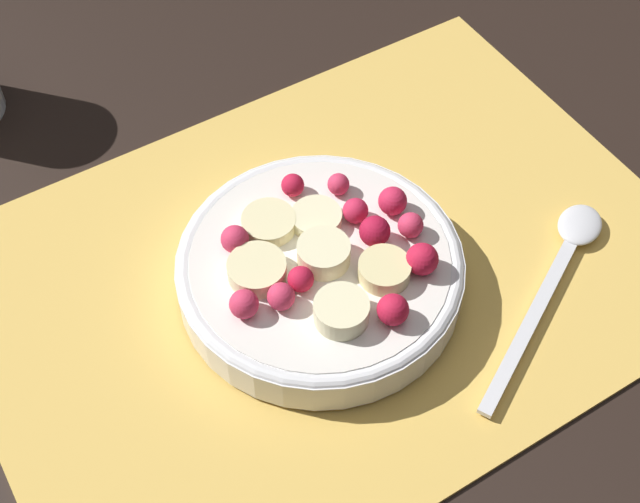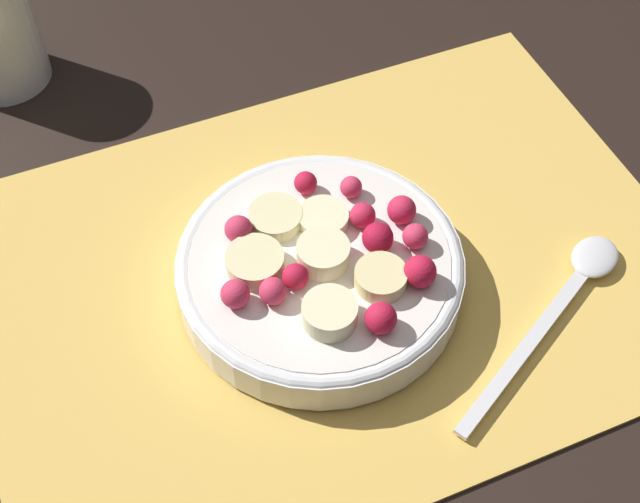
# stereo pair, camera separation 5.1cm
# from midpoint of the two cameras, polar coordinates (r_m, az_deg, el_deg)

# --- Properties ---
(ground_plane) EXTENTS (3.00, 3.00, 0.00)m
(ground_plane) POSITION_cam_midpoint_polar(r_m,az_deg,el_deg) (0.60, -1.82, -1.46)
(ground_plane) COLOR black
(placemat) EXTENTS (0.47, 0.34, 0.01)m
(placemat) POSITION_cam_midpoint_polar(r_m,az_deg,el_deg) (0.59, -1.83, -1.29)
(placemat) COLOR #E0B251
(placemat) RESTS_ON ground_plane
(fruit_bowl) EXTENTS (0.18, 0.18, 0.05)m
(fruit_bowl) POSITION_cam_midpoint_polar(r_m,az_deg,el_deg) (0.57, -2.51, -1.22)
(fruit_bowl) COLOR white
(fruit_bowl) RESTS_ON placemat
(spoon) EXTENTS (0.17, 0.10, 0.01)m
(spoon) POSITION_cam_midpoint_polar(r_m,az_deg,el_deg) (0.61, 12.93, -0.68)
(spoon) COLOR silver
(spoon) RESTS_ON placemat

